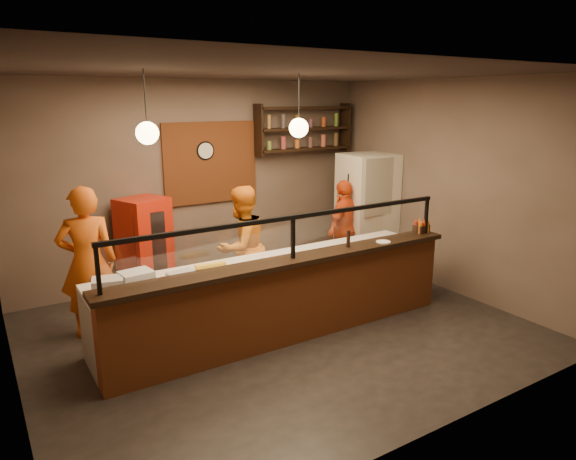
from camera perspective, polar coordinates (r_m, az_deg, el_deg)
floor at (r=6.74m, az=-0.87°, el=-11.10°), size 6.00×6.00×0.00m
ceiling at (r=6.09m, az=-0.99°, el=17.20°), size 6.00×6.00×0.00m
wall_back at (r=8.43m, az=-9.80°, el=5.29°), size 6.00×0.00×6.00m
wall_right at (r=8.16m, az=17.46°, el=4.54°), size 0.00×5.00×5.00m
wall_front at (r=4.35m, az=16.42°, el=-3.60°), size 6.00×0.00×6.00m
brick_patch at (r=8.44m, az=-8.54°, el=7.40°), size 1.60×0.04×1.30m
service_counter at (r=6.31m, az=0.54°, el=-7.99°), size 4.60×0.25×1.00m
counter_ledge at (r=6.12m, az=0.56°, el=-3.40°), size 4.70×0.37×0.06m
worktop_cabinet at (r=6.73m, az=-1.77°, el=-7.21°), size 4.60×0.75×0.85m
worktop at (r=6.58m, az=-1.80°, el=-3.56°), size 4.60×0.75×0.05m
sneeze_guard at (r=6.03m, az=0.56°, el=-0.32°), size 4.50×0.05×0.52m
wall_shelving at (r=9.08m, az=1.78°, el=11.20°), size 1.84×0.28×0.85m
wall_clock at (r=8.37m, az=-9.20°, el=8.70°), size 0.30×0.04×0.30m
pendant_left at (r=5.67m, az=-15.37°, el=10.36°), size 0.24×0.24×0.77m
pendant_right at (r=6.48m, az=1.20°, el=11.29°), size 0.24×0.24×0.77m
cook_left at (r=6.76m, az=-21.37°, el=-3.38°), size 0.77×0.58×1.91m
cook_mid at (r=7.26m, az=-5.17°, el=-1.92°), size 1.00×0.88×1.74m
cook_right at (r=8.60m, az=6.25°, el=0.22°), size 1.03×0.74×1.62m
fridge at (r=8.96m, az=8.72°, el=1.98°), size 0.89×0.84×2.00m
red_cooler at (r=7.95m, az=-15.61°, el=-1.88°), size 0.82×0.79×1.50m
pizza_dough at (r=6.59m, az=0.57°, el=-3.24°), size 0.52×0.52×0.01m
prep_tub_a at (r=5.89m, az=-16.49°, el=-5.21°), size 0.37×0.31×0.17m
prep_tub_b at (r=5.79m, az=-19.37°, el=-5.83°), size 0.37×0.33×0.16m
prep_tub_c at (r=5.79m, az=-11.62°, el=-5.35°), size 0.32×0.27×0.15m
rolling_pin at (r=6.33m, az=-8.61°, el=-3.89°), size 0.39×0.09×0.07m
condiment_caddy at (r=7.51m, az=14.59°, el=0.16°), size 0.21×0.17×0.11m
pepper_mill at (r=6.58m, az=6.72°, el=-0.97°), size 0.06×0.06×0.22m
small_plate at (r=6.89m, az=10.55°, el=-1.30°), size 0.22×0.22×0.01m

